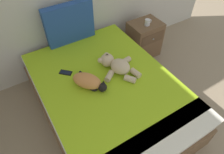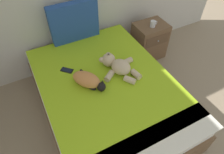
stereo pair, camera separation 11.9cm
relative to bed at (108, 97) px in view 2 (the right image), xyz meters
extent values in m
cube|color=brown|center=(0.00, 0.00, -0.12)|extent=(1.51, 2.08, 0.31)
cube|color=white|center=(0.00, 0.00, 0.15)|extent=(1.47, 2.02, 0.22)
cube|color=#9EC61E|center=(0.00, 0.07, 0.27)|extent=(1.45, 1.87, 0.02)
cube|color=silver|center=(0.00, -0.87, 0.27)|extent=(1.45, 0.33, 0.02)
cube|color=#264C99|center=(-0.01, 0.96, 0.54)|extent=(0.67, 0.12, 0.54)
ellipsoid|color=#D18447|center=(-0.22, 0.08, 0.35)|extent=(0.35, 0.39, 0.15)
sphere|color=black|center=(-0.11, -0.08, 0.33)|extent=(0.10, 0.10, 0.10)
cone|color=black|center=(-0.09, -0.06, 0.38)|extent=(0.04, 0.04, 0.04)
cone|color=black|center=(-0.13, -0.09, 0.38)|extent=(0.04, 0.04, 0.04)
cylinder|color=black|center=(-0.18, 0.23, 0.29)|extent=(0.07, 0.16, 0.03)
ellipsoid|color=black|center=(-0.19, -0.02, 0.30)|extent=(0.10, 0.11, 0.04)
ellipsoid|color=beige|center=(0.22, 0.07, 0.36)|extent=(0.28, 0.30, 0.17)
sphere|color=beige|center=(0.15, 0.25, 0.36)|extent=(0.17, 0.17, 0.17)
sphere|color=tan|center=(0.15, 0.25, 0.42)|extent=(0.07, 0.07, 0.07)
sphere|color=black|center=(0.15, 0.25, 0.44)|extent=(0.02, 0.02, 0.02)
sphere|color=beige|center=(0.07, 0.28, 0.37)|extent=(0.07, 0.07, 0.07)
sphere|color=beige|center=(0.18, 0.33, 0.37)|extent=(0.07, 0.07, 0.07)
cylinder|color=beige|center=(0.05, 0.04, 0.31)|extent=(0.16, 0.14, 0.07)
cylinder|color=beige|center=(0.23, -0.12, 0.31)|extent=(0.13, 0.15, 0.07)
cylinder|color=beige|center=(0.36, 0.16, 0.31)|extent=(0.15, 0.09, 0.07)
cylinder|color=beige|center=(0.34, -0.08, 0.31)|extent=(0.09, 0.14, 0.07)
cube|color=black|center=(-0.35, 0.39, 0.28)|extent=(0.16, 0.16, 0.01)
cube|color=black|center=(-0.35, 0.39, 0.29)|extent=(0.13, 0.13, 0.00)
cube|color=brown|center=(1.11, 0.70, 0.03)|extent=(0.49, 0.39, 0.59)
cube|color=brown|center=(1.11, 0.51, 0.16)|extent=(0.42, 0.01, 0.17)
sphere|color=#B2B2B7|center=(1.11, 0.49, 0.16)|extent=(0.02, 0.02, 0.02)
cylinder|color=silver|center=(1.09, 0.66, 0.37)|extent=(0.08, 0.08, 0.09)
torus|color=silver|center=(1.14, 0.66, 0.37)|extent=(0.06, 0.01, 0.06)
camera|label=1|loc=(-0.77, -1.35, 1.99)|focal=32.28mm
camera|label=2|loc=(-0.67, -1.41, 1.99)|focal=32.28mm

